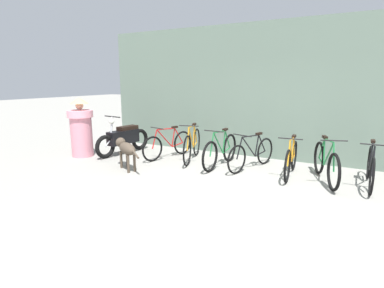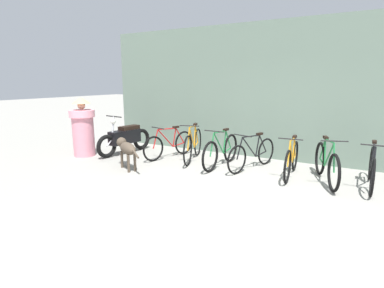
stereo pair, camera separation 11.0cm
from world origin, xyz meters
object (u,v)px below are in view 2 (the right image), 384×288
Objects in this scene: bicycle_4 at (292,160)px; person_in_robes at (83,127)px; bicycle_0 at (169,145)px; bicycle_5 at (326,164)px; bicycle_6 at (372,168)px; bicycle_1 at (193,145)px; motorcycle at (125,138)px; stray_dog at (127,148)px; bicycle_3 at (252,154)px; bicycle_2 at (221,151)px.

person_in_robes reaches higher than bicycle_4.
bicycle_0 is 3.69m from bicycle_5.
bicycle_0 is at bearing -90.43° from bicycle_6.
bicycle_4 is (2.37, -0.14, -0.03)m from bicycle_1.
bicycle_4 is 1.05× the size of person_in_robes.
bicycle_6 is 6.58m from person_in_robes.
motorcycle reaches higher than bicycle_0.
bicycle_4 is 1.51× the size of stray_dog.
stray_dog is (-2.44, -1.33, 0.13)m from bicycle_3.
bicycle_1 is 3.78m from bicycle_6.
bicycle_6 is at bearing 147.57° from person_in_robes.
bicycle_3 is 4.36m from person_in_robes.
stray_dog is (-3.31, -1.21, 0.12)m from bicycle_4.
motorcycle is (-3.46, -0.24, 0.08)m from bicycle_3.
bicycle_6 is at bearing 104.80° from bicycle_0.
bicycle_0 is at bearing -111.09° from bicycle_5.
motorcycle is at bearing -17.91° from stray_dog.
bicycle_1 is at bearing -95.45° from stray_dog.
bicycle_4 is at bearing 98.99° from bicycle_3.
bicycle_4 is 0.89× the size of motorcycle.
stray_dog is (-3.96, -1.16, 0.10)m from bicycle_5.
bicycle_6 is at bearing 73.49° from bicycle_1.
motorcycle reaches higher than bicycle_4.
bicycle_5 is at bearing 100.91° from bicycle_3.
bicycle_1 is 1.11× the size of person_in_robes.
bicycle_4 is (0.86, -0.13, 0.01)m from bicycle_3.
bicycle_1 is 1.04× the size of bicycle_5.
bicycle_2 is 0.93× the size of motorcycle.
person_in_robes is (-4.24, -0.94, 0.41)m from bicycle_3.
bicycle_3 is 0.91× the size of motorcycle.
person_in_robes is at bearing -74.12° from bicycle_2.
bicycle_5 is at bearing 98.28° from motorcycle.
bicycle_1 reaches higher than bicycle_4.
bicycle_5 is 0.76m from bicycle_6.
person_in_robes is at bearing -60.27° from bicycle_3.
bicycle_3 is 0.97× the size of bicycle_6.
bicycle_3 is at bearing 106.30° from bicycle_0.
motorcycle is (-1.95, -0.25, 0.04)m from bicycle_1.
bicycle_0 is at bearing -100.42° from bicycle_1.
bicycle_1 reaches higher than bicycle_5.
bicycle_0 is at bearing -93.83° from bicycle_4.
bicycle_6 reaches higher than bicycle_3.
bicycle_0 is at bearing -71.79° from bicycle_3.
bicycle_3 is at bearing 106.32° from bicycle_2.
bicycle_2 is at bearing -109.36° from bicycle_5.
bicycle_0 and bicycle_3 have the same top height.
bicycle_0 is 0.95× the size of bicycle_2.
person_in_robes is (-1.80, 0.40, 0.28)m from stray_dog.
bicycle_0 is 0.95× the size of bicycle_6.
motorcycle is at bearing -68.81° from bicycle_3.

